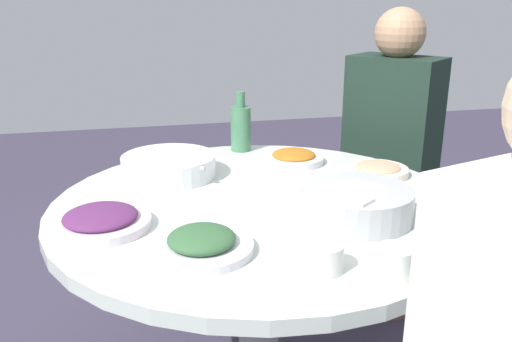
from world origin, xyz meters
TOP-DOWN VIEW (x-y plane):
  - round_dining_table at (0.00, 0.00)m, footprint 1.16×1.16m
  - rice_bowl at (-0.18, -0.22)m, footprint 0.28×0.28m
  - soup_bowl at (0.27, 0.23)m, footprint 0.30×0.30m
  - dish_greens at (-0.27, 0.20)m, footprint 0.23×0.23m
  - dish_eggplant at (-0.09, 0.42)m, footprint 0.25×0.25m
  - dish_stirfry at (0.32, -0.20)m, footprint 0.20×0.20m
  - dish_shrimp at (0.14, -0.42)m, footprint 0.19×0.19m
  - green_bottle at (0.51, -0.05)m, footprint 0.07×0.07m
  - tea_cup_near at (-0.42, -0.04)m, footprint 0.08×0.08m
  - tea_cup_far at (-0.47, -0.18)m, footprint 0.08×0.08m
  - stool_for_diner_right at (0.52, -0.66)m, footprint 0.34×0.34m
  - diner_right at (0.52, -0.66)m, footprint 0.46×0.47m

SIDE VIEW (x-z plane):
  - stool_for_diner_right at x=0.52m, z-range 0.00..0.47m
  - round_dining_table at x=0.00m, z-range 0.26..0.98m
  - dish_shrimp at x=0.14m, z-range 0.72..0.76m
  - dish_stirfry at x=0.32m, z-range 0.72..0.76m
  - dish_eggplant at x=-0.09m, z-range 0.72..0.77m
  - dish_greens at x=-0.27m, z-range 0.72..0.77m
  - tea_cup_near at x=-0.42m, z-range 0.72..0.78m
  - tea_cup_far at x=-0.47m, z-range 0.72..0.79m
  - soup_bowl at x=0.27m, z-range 0.72..0.79m
  - rice_bowl at x=-0.18m, z-range 0.72..0.81m
  - diner_right at x=0.52m, z-range 0.41..1.17m
  - green_bottle at x=0.51m, z-range 0.70..0.92m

